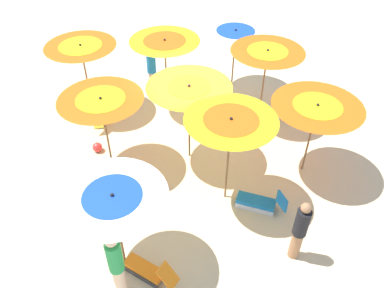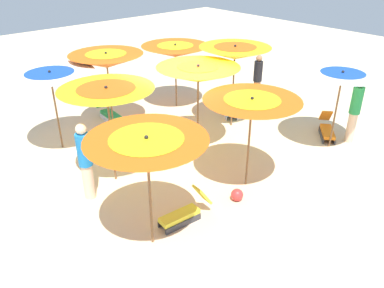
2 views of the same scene
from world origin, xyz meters
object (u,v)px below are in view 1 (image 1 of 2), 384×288
beach_umbrella_3 (102,106)px  lounger_1 (98,117)px  beach_umbrella_2 (316,112)px  lounger_0 (148,270)px  beach_umbrella_5 (267,57)px  beach_umbrella_8 (235,36)px  beachgoer_1 (152,69)px  beachgoer_2 (300,230)px  beach_ball (97,147)px  beach_umbrella_1 (231,126)px  beachgoer_0 (116,265)px  beach_umbrella_6 (81,52)px  beach_umbrella_4 (189,93)px  lounger_2 (279,111)px  beach_umbrella_0 (113,201)px  beach_umbrella_7 (165,46)px  lounger_3 (260,202)px

beach_umbrella_3 → lounger_1: beach_umbrella_3 is taller
beach_umbrella_2 → lounger_0: 5.39m
beach_umbrella_5 → beach_umbrella_8: beach_umbrella_5 is taller
beachgoer_1 → beachgoer_2: (7.27, 1.31, -0.07)m
beach_umbrella_5 → beach_ball: bearing=-89.5°
beach_umbrella_1 → beachgoer_1: bearing=-174.1°
beachgoer_0 → beach_umbrella_8: bearing=67.3°
beach_umbrella_6 → lounger_0: 6.82m
beach_umbrella_5 → beachgoer_2: beach_umbrella_5 is taller
beach_umbrella_3 → lounger_1: (-1.99, -0.07, -1.73)m
beach_umbrella_4 → beach_umbrella_6: size_ratio=1.04×
lounger_2 → beachgoer_1: bearing=-32.9°
lounger_2 → beach_umbrella_2: bearing=80.7°
lounger_0 → beachgoer_2: size_ratio=0.69×
beach_umbrella_3 → lounger_2: size_ratio=1.87×
beach_umbrella_0 → beach_umbrella_3: size_ratio=0.99×
beach_umbrella_7 → beachgoer_2: size_ratio=1.40×
beach_umbrella_5 → beachgoer_2: size_ratio=1.38×
beach_umbrella_1 → beach_umbrella_8: bearing=155.1°
beachgoer_2 → beach_umbrella_3: bearing=-80.0°
beach_umbrella_5 → lounger_3: size_ratio=1.94×
beach_umbrella_4 → lounger_0: beach_umbrella_4 is taller
beach_umbrella_6 → beach_umbrella_3: bearing=2.8°
lounger_1 → lounger_3: (4.76, 3.24, -0.01)m
beach_umbrella_0 → lounger_0: bearing=39.0°
lounger_0 → beach_umbrella_1: bearing=-96.4°
beach_umbrella_6 → lounger_3: size_ratio=1.89×
beach_umbrella_3 → beach_umbrella_5: (-0.67, 4.86, 0.15)m
beachgoer_2 → lounger_0: bearing=-37.2°
beach_umbrella_5 → beach_umbrella_7: size_ratio=0.99×
beach_umbrella_3 → beachgoer_2: bearing=37.7°
beach_umbrella_0 → lounger_3: 3.92m
beach_umbrella_6 → beachgoer_1: 2.38m
beach_umbrella_4 → beach_umbrella_8: bearing=138.6°
beach_umbrella_0 → lounger_0: 1.89m
beach_umbrella_5 → beach_umbrella_6: (-2.17, -5.00, -0.06)m
beach_umbrella_1 → lounger_3: bearing=47.5°
beach_umbrella_6 → lounger_3: beach_umbrella_6 is taller
beach_umbrella_3 → lounger_3: 4.56m
beach_umbrella_5 → beachgoer_1: beach_umbrella_5 is taller
beach_umbrella_4 → beachgoer_1: size_ratio=1.30×
beach_umbrella_1 → lounger_1: bearing=-148.1°
beach_umbrella_7 → beachgoer_2: beach_umbrella_7 is taller
lounger_2 → lounger_3: (3.22, -2.27, -0.01)m
lounger_1 → beach_ball: bearing=175.3°
beach_umbrella_7 → beachgoer_1: bearing=-161.6°
lounger_3 → beachgoer_2: bearing=131.5°
beach_umbrella_3 → lounger_1: 2.64m
beach_umbrella_8 → lounger_1: size_ratio=1.89×
beach_umbrella_6 → beach_umbrella_8: size_ratio=1.01×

